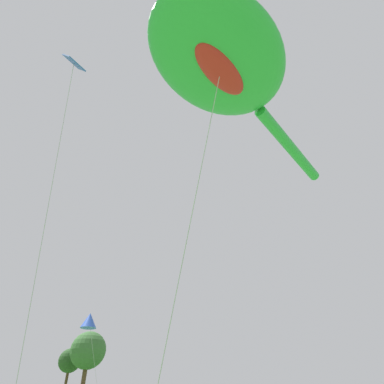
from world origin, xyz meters
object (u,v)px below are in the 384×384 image
object	(u,v)px
tree_oak_right	(88,351)
tree_broad_distant	(70,361)
small_kite_diamond_red	(71,77)
big_show_kite	(223,64)
small_kite_delta_white	(89,321)

from	to	relation	value
tree_oak_right	tree_broad_distant	distance (m)	5.80
tree_broad_distant	small_kite_diamond_red	bearing A→B (deg)	-103.42
big_show_kite	tree_broad_distant	size ratio (longest dim) A/B	1.24
small_kite_diamond_red	tree_broad_distant	distance (m)	60.97
small_kite_delta_white	tree_broad_distant	world-z (taller)	tree_broad_distant
small_kite_diamond_red	tree_broad_distant	size ratio (longest dim) A/B	1.35
big_show_kite	small_kite_delta_white	size ratio (longest dim) A/B	1.63
small_kite_diamond_red	big_show_kite	bearing A→B (deg)	20.03
small_kite_diamond_red	tree_oak_right	size ratio (longest dim) A/B	1.08
small_kite_delta_white	small_kite_diamond_red	bearing A→B (deg)	-97.27
small_kite_diamond_red	tree_broad_distant	bearing A→B (deg)	137.76
tree_oak_right	big_show_kite	bearing A→B (deg)	-101.49
tree_oak_right	tree_broad_distant	xyz separation A→B (m)	(-1.64, 5.41, -1.28)
big_show_kite	small_kite_delta_white	xyz separation A→B (m)	(2.10, 20.67, -4.23)
small_kite_delta_white	tree_broad_distant	xyz separation A→B (m)	(7.93, 42.06, 0.64)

